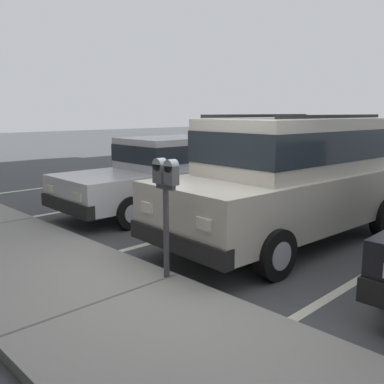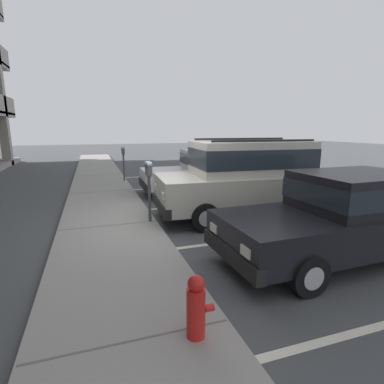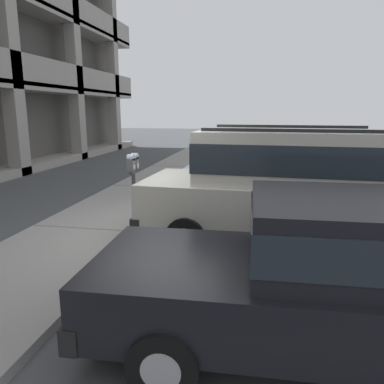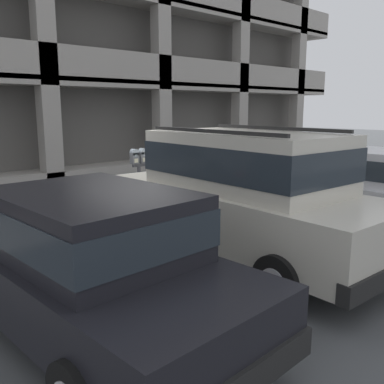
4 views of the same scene
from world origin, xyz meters
TOP-DOWN VIEW (x-y plane):
  - ground_plane at (0.00, 0.00)m, footprint 80.00×80.00m
  - sidewalk at (0.00, 1.30)m, footprint 40.00×2.20m
  - parking_stall_lines at (1.51, -1.40)m, footprint 12.19×4.80m
  - silver_suv at (0.06, -2.29)m, footprint 2.21×4.88m
  - red_sedan at (-2.85, -2.62)m, footprint 1.92×4.52m
  - dark_hatchback at (3.21, -2.35)m, footprint 1.92×4.52m
  - parking_meter_near at (0.03, 0.35)m, footprint 0.35×0.12m
  - parking_meter_far at (6.07, 0.31)m, footprint 0.35×0.12m

SIDE VIEW (x-z plane):
  - ground_plane at x=0.00m, z-range -0.10..0.00m
  - parking_stall_lines at x=1.51m, z-range 0.00..0.01m
  - sidewalk at x=0.00m, z-range 0.00..0.12m
  - red_sedan at x=-2.85m, z-range 0.05..1.59m
  - dark_hatchback at x=3.21m, z-range 0.05..1.59m
  - silver_suv at x=0.06m, z-range 0.07..2.11m
  - parking_meter_far at x=6.07m, z-range 0.47..1.90m
  - parking_meter_near at x=0.03m, z-range 0.47..1.90m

